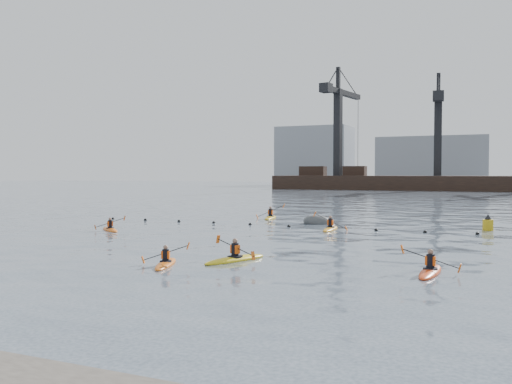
% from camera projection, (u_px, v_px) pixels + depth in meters
% --- Properties ---
extents(ground, '(400.00, 400.00, 0.00)m').
position_uv_depth(ground, '(90.00, 299.00, 15.84)').
color(ground, '#35424D').
rests_on(ground, ground).
extents(float_line, '(33.24, 0.73, 0.24)m').
position_uv_depth(float_line, '(310.00, 227.00, 36.69)').
color(float_line, black).
rests_on(float_line, ground).
extents(barge_pier, '(72.00, 19.30, 29.50)m').
position_uv_depth(barge_pier, '(436.00, 181.00, 116.63)').
color(barge_pier, black).
rests_on(barge_pier, ground).
extents(skyline, '(141.00, 28.00, 22.00)m').
position_uv_depth(skyline, '(459.00, 153.00, 152.29)').
color(skyline, gray).
rests_on(skyline, ground).
extents(kayaker_0, '(1.89, 2.89, 1.04)m').
position_uv_depth(kayaker_0, '(166.00, 263.00, 21.67)').
color(kayaker_0, '#D25D13').
rests_on(kayaker_0, ground).
extents(kayaker_1, '(2.18, 3.38, 1.13)m').
position_uv_depth(kayaker_1, '(235.00, 258.00, 22.73)').
color(kayaker_1, gold).
rests_on(kayaker_1, ground).
extents(kayaker_2, '(2.68, 2.26, 1.02)m').
position_uv_depth(kayaker_2, '(110.00, 229.00, 34.79)').
color(kayaker_2, orange).
rests_on(kayaker_2, ground).
extents(kayaker_3, '(2.29, 3.31, 1.29)m').
position_uv_depth(kayaker_3, '(330.00, 228.00, 35.15)').
color(kayaker_3, orange).
rests_on(kayaker_3, ground).
extents(kayaker_4, '(2.18, 3.22, 1.12)m').
position_uv_depth(kayaker_4, '(430.00, 271.00, 19.89)').
color(kayaker_4, '#E34215').
rests_on(kayaker_4, ground).
extents(kayaker_5, '(2.38, 3.52, 1.35)m').
position_uv_depth(kayaker_5, '(270.00, 217.00, 43.99)').
color(kayaker_5, gold).
rests_on(kayaker_5, ground).
extents(mooring_buoy, '(2.96, 2.41, 1.67)m').
position_uv_depth(mooring_buoy, '(319.00, 224.00, 39.40)').
color(mooring_buoy, '#3D4042').
rests_on(mooring_buoy, ground).
extents(nav_buoy, '(0.66, 0.66, 1.20)m').
position_uv_depth(nav_buoy, '(488.00, 225.00, 34.75)').
color(nav_buoy, gold).
rests_on(nav_buoy, ground).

